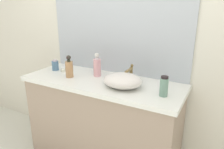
{
  "coord_description": "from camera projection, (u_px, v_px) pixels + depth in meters",
  "views": [
    {
      "loc": [
        0.87,
        -1.13,
        1.54
      ],
      "look_at": [
        0.04,
        0.39,
        0.96
      ],
      "focal_mm": 34.17,
      "sensor_mm": 36.0,
      "label": 1
    }
  ],
  "objects": [
    {
      "name": "vanity_counter",
      "position": [
        102.0,
        123.0,
        2.06
      ],
      "size": [
        1.47,
        0.55,
        0.88
      ],
      "color": "gray",
      "rests_on": "ground"
    },
    {
      "name": "soap_dispenser",
      "position": [
        69.0,
        68.0,
        1.98
      ],
      "size": [
        0.07,
        0.07,
        0.21
      ],
      "color": "tan",
      "rests_on": "vanity_counter"
    },
    {
      "name": "spray_can",
      "position": [
        55.0,
        65.0,
        2.21
      ],
      "size": [
        0.07,
        0.07,
        0.11
      ],
      "color": "slate",
      "rests_on": "vanity_counter"
    },
    {
      "name": "wall_mirror_panel",
      "position": [
        116.0,
        21.0,
        2.0
      ],
      "size": [
        1.44,
        0.01,
        1.01
      ],
      "primitive_type": "cube",
      "color": "#B2BCC6",
      "rests_on": "vanity_counter"
    },
    {
      "name": "bathroom_wall_rear",
      "position": [
        125.0,
        30.0,
        2.02
      ],
      "size": [
        6.0,
        0.06,
        2.6
      ],
      "primitive_type": "cube",
      "color": "silver",
      "rests_on": "ground"
    },
    {
      "name": "perfume_bottle",
      "position": [
        97.0,
        66.0,
        2.01
      ],
      "size": [
        0.07,
        0.07,
        0.22
      ],
      "color": "#E3A2AB",
      "rests_on": "vanity_counter"
    },
    {
      "name": "faucet",
      "position": [
        130.0,
        72.0,
        1.87
      ],
      "size": [
        0.03,
        0.15,
        0.15
      ],
      "color": "olive",
      "rests_on": "vanity_counter"
    },
    {
      "name": "candle_jar",
      "position": [
        64.0,
        70.0,
        2.17
      ],
      "size": [
        0.06,
        0.06,
        0.03
      ],
      "primitive_type": "cylinder",
      "color": "silver",
      "rests_on": "vanity_counter"
    },
    {
      "name": "sink_basin",
      "position": [
        123.0,
        80.0,
        1.76
      ],
      "size": [
        0.33,
        0.28,
        0.11
      ],
      "primitive_type": "ellipsoid",
      "color": "silver",
      "rests_on": "vanity_counter"
    },
    {
      "name": "lotion_bottle",
      "position": [
        164.0,
        86.0,
        1.58
      ],
      "size": [
        0.06,
        0.06,
        0.16
      ],
      "color": "gray",
      "rests_on": "vanity_counter"
    }
  ]
}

